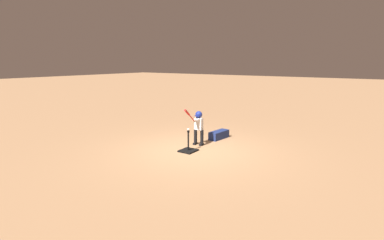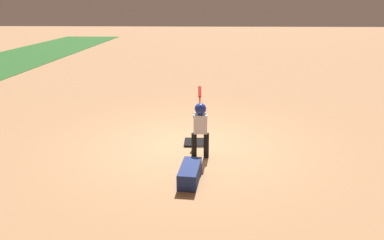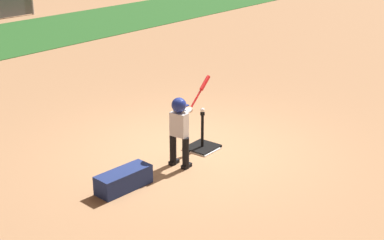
# 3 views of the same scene
# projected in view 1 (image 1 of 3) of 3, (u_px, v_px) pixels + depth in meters

# --- Properties ---
(ground_plane) EXTENTS (90.00, 90.00, 0.00)m
(ground_plane) POSITION_uv_depth(u_px,v_px,m) (194.00, 151.00, 9.18)
(ground_plane) COLOR #AD7F56
(home_plate) EXTENTS (0.45, 0.45, 0.02)m
(home_plate) POSITION_uv_depth(u_px,v_px,m) (188.00, 150.00, 9.19)
(home_plate) COLOR white
(home_plate) RESTS_ON ground_plane
(batting_tee) EXTENTS (0.51, 0.46, 0.65)m
(batting_tee) POSITION_uv_depth(u_px,v_px,m) (188.00, 149.00, 9.12)
(batting_tee) COLOR black
(batting_tee) RESTS_ON ground_plane
(batter_child) EXTENTS (0.94, 0.35, 1.29)m
(batter_child) POSITION_uv_depth(u_px,v_px,m) (198.00, 124.00, 9.67)
(batter_child) COLOR black
(batter_child) RESTS_ON ground_plane
(baseball) EXTENTS (0.07, 0.07, 0.07)m
(baseball) POSITION_uv_depth(u_px,v_px,m) (188.00, 129.00, 9.00)
(baseball) COLOR white
(baseball) RESTS_ON batting_tee
(equipment_bag) EXTENTS (0.87, 0.40, 0.28)m
(equipment_bag) POSITION_uv_depth(u_px,v_px,m) (219.00, 135.00, 10.59)
(equipment_bag) COLOR navy
(equipment_bag) RESTS_ON ground_plane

